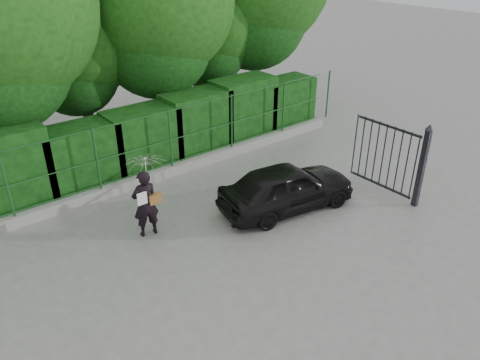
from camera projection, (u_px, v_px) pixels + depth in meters
ground at (258, 247)px, 11.08m from camera, size 80.00×80.00×0.00m
kerb at (161, 174)px, 14.12m from camera, size 14.00×0.25×0.30m
fence at (165, 140)px, 13.75m from camera, size 14.13×0.06×1.80m
hedge at (137, 138)px, 14.29m from camera, size 14.20×1.20×2.25m
trees at (130, 3)px, 14.89m from camera, size 17.10×6.15×8.08m
gate at (406, 160)px, 12.56m from camera, size 0.22×2.33×2.36m
woman at (146, 185)px, 11.02m from camera, size 0.97×0.98×2.04m
car at (287, 187)px, 12.38m from camera, size 3.93×2.10×1.27m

